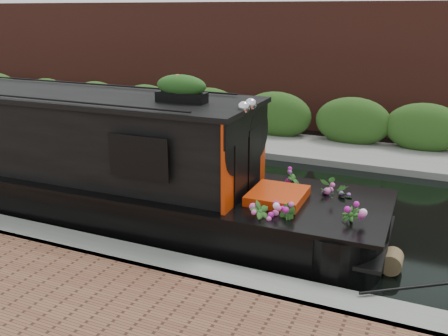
% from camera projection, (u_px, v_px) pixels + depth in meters
% --- Properties ---
extents(ground, '(80.00, 80.00, 0.00)m').
position_uv_depth(ground, '(196.00, 193.00, 10.72)').
color(ground, black).
rests_on(ground, ground).
extents(near_bank_coping, '(40.00, 0.60, 0.50)m').
position_uv_depth(near_bank_coping, '(100.00, 260.00, 7.85)').
color(near_bank_coping, gray).
rests_on(near_bank_coping, ground).
extents(far_bank_path, '(40.00, 2.40, 0.34)m').
position_uv_depth(far_bank_path, '(262.00, 146.00, 14.37)').
color(far_bank_path, gray).
rests_on(far_bank_path, ground).
extents(far_hedge, '(40.00, 1.10, 2.80)m').
position_uv_depth(far_hedge, '(272.00, 139.00, 15.16)').
color(far_hedge, '#2A521B').
rests_on(far_hedge, ground).
extents(far_brick_wall, '(40.00, 1.00, 8.00)m').
position_uv_depth(far_brick_wall, '(292.00, 125.00, 16.98)').
color(far_brick_wall, '#59271E').
rests_on(far_brick_wall, ground).
extents(narrowboat, '(12.74, 2.47, 3.00)m').
position_uv_depth(narrowboat, '(41.00, 162.00, 9.87)').
color(narrowboat, black).
rests_on(narrowboat, ground).
extents(rope_fender, '(0.32, 0.37, 0.32)m').
position_uv_depth(rope_fender, '(392.00, 261.00, 7.47)').
color(rope_fender, brown).
rests_on(rope_fender, ground).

